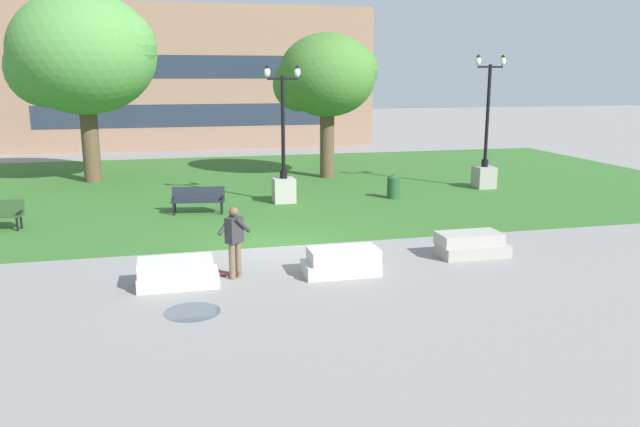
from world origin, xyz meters
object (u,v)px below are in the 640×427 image
(park_bench_near_right, at_px, (198,198))
(trash_bin, at_px, (393,186))
(skateboard, at_px, (221,272))
(lamp_post_left, at_px, (485,162))
(concrete_block_right, at_px, (471,245))
(person_skateboarder, at_px, (234,238))
(lamp_post_center, at_px, (284,175))
(concrete_block_center, at_px, (177,273))
(concrete_block_left, at_px, (342,262))

(park_bench_near_right, relative_size, trash_bin, 1.93)
(skateboard, distance_m, lamp_post_left, 15.05)
(concrete_block_right, height_order, person_skateboarder, person_skateboarder)
(lamp_post_left, bearing_deg, lamp_post_center, -173.36)
(concrete_block_right, xyz_separation_m, trash_bin, (0.71, 7.90, 0.20))
(park_bench_near_right, distance_m, trash_bin, 7.52)
(concrete_block_right, distance_m, person_skateboarder, 6.28)
(lamp_post_center, bearing_deg, park_bench_near_right, -159.11)
(trash_bin, bearing_deg, lamp_post_left, 15.69)
(lamp_post_left, bearing_deg, concrete_block_right, -119.67)
(lamp_post_left, relative_size, lamp_post_center, 1.09)
(lamp_post_left, height_order, trash_bin, lamp_post_left)
(park_bench_near_right, height_order, lamp_post_center, lamp_post_center)
(concrete_block_center, distance_m, trash_bin, 11.91)
(concrete_block_center, height_order, lamp_post_left, lamp_post_left)
(concrete_block_center, distance_m, skateboard, 1.15)
(concrete_block_left, distance_m, concrete_block_right, 3.78)
(person_skateboarder, bearing_deg, lamp_post_left, 39.77)
(concrete_block_center, relative_size, lamp_post_center, 0.36)
(concrete_block_center, relative_size, person_skateboarder, 1.05)
(concrete_block_left, bearing_deg, lamp_post_left, 47.79)
(park_bench_near_right, height_order, trash_bin, trash_bin)
(person_skateboarder, bearing_deg, trash_bin, 49.97)
(concrete_block_left, bearing_deg, skateboard, 169.16)
(skateboard, bearing_deg, lamp_post_left, 38.33)
(lamp_post_left, bearing_deg, skateboard, -141.67)
(skateboard, distance_m, park_bench_near_right, 7.08)
(person_skateboarder, bearing_deg, concrete_block_left, -7.32)
(park_bench_near_right, bearing_deg, concrete_block_center, -96.26)
(park_bench_near_right, bearing_deg, concrete_block_right, -45.75)
(park_bench_near_right, bearing_deg, lamp_post_center, 20.89)
(concrete_block_center, height_order, park_bench_near_right, park_bench_near_right)
(park_bench_near_right, bearing_deg, person_skateboarder, -86.01)
(person_skateboarder, xyz_separation_m, park_bench_near_right, (-0.51, 7.29, -0.43))
(lamp_post_center, height_order, trash_bin, lamp_post_center)
(concrete_block_right, bearing_deg, concrete_block_center, -175.04)
(concrete_block_center, relative_size, concrete_block_left, 1.00)
(concrete_block_left, height_order, park_bench_near_right, park_bench_near_right)
(lamp_post_left, bearing_deg, concrete_block_left, -132.21)
(lamp_post_center, bearing_deg, skateboard, -110.06)
(lamp_post_left, bearing_deg, trash_bin, -164.31)
(trash_bin, bearing_deg, concrete_block_center, -134.08)
(person_skateboarder, distance_m, park_bench_near_right, 7.32)
(concrete_block_center, height_order, person_skateboarder, person_skateboarder)
(concrete_block_center, relative_size, skateboard, 1.82)
(concrete_block_center, bearing_deg, concrete_block_left, -0.52)
(skateboard, distance_m, lamp_post_center, 8.88)
(person_skateboarder, relative_size, lamp_post_left, 0.31)
(concrete_block_right, distance_m, lamp_post_center, 8.90)
(person_skateboarder, xyz_separation_m, skateboard, (-0.33, 0.22, -0.89))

